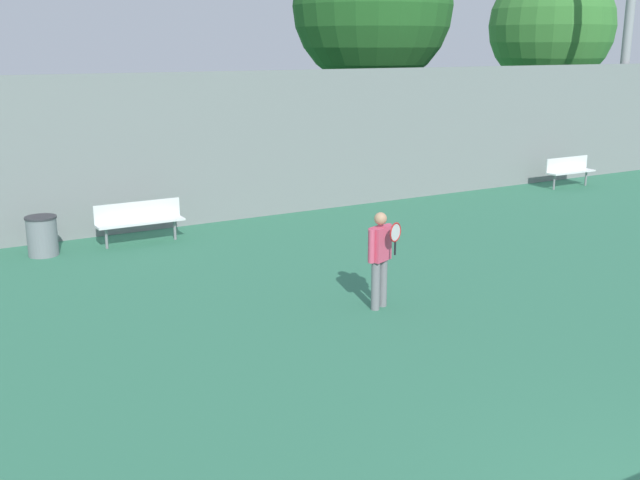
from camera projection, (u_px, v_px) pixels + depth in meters
name	position (u px, v px, depth m)	size (l,w,h in m)	color
tennis_player	(380.00, 254.00, 11.89)	(0.55, 0.50, 1.58)	slate
bench_courtside_near	(139.00, 217.00, 15.94)	(1.86, 0.40, 0.89)	white
bench_adjacent_court	(569.00, 168.00, 22.28)	(1.69, 0.40, 0.89)	white
trash_bin	(42.00, 236.00, 15.04)	(0.62, 0.62, 0.81)	gray
back_fence	(178.00, 151.00, 17.14)	(35.60, 0.06, 3.54)	gray
tree_green_tall	(552.00, 26.00, 28.99)	(4.80, 4.80, 7.25)	brown
tree_dark_dense	(373.00, 7.00, 23.52)	(5.05, 5.05, 7.85)	brown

